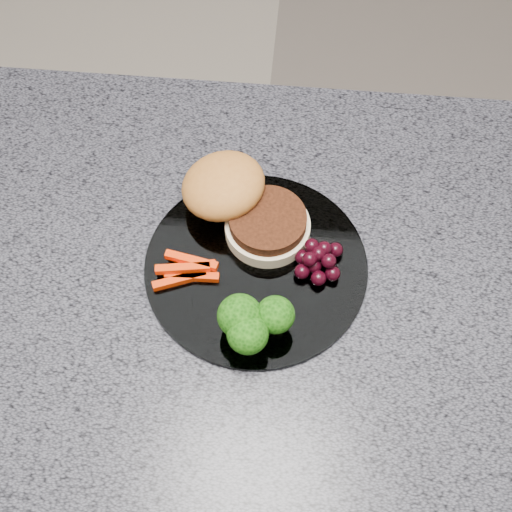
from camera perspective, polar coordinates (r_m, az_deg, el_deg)
The scene contains 7 objects.
island_cabinet at distance 1.26m, azimuth -2.86°, elevation -11.70°, with size 1.20×0.60×0.86m, color brown.
countertop at distance 0.85m, azimuth -4.16°, elevation -1.80°, with size 1.20×0.60×0.04m, color #4D4D58.
plate at distance 0.83m, azimuth -0.00°, elevation -0.81°, with size 0.26×0.26×0.01m, color white.
burger at distance 0.85m, azimuth -1.38°, elevation 4.36°, with size 0.18×0.17×0.06m.
carrot_sticks at distance 0.82m, azimuth -5.55°, elevation -1.15°, with size 0.08×0.05×0.02m.
broccoli at distance 0.76m, azimuth -0.33°, elevation -5.29°, with size 0.08×0.07×0.06m.
grape_bunch at distance 0.82m, azimuth 5.05°, elevation -0.30°, with size 0.06×0.06×0.03m.
Camera 1 is at (0.10, -0.40, 1.62)m, focal length 50.00 mm.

